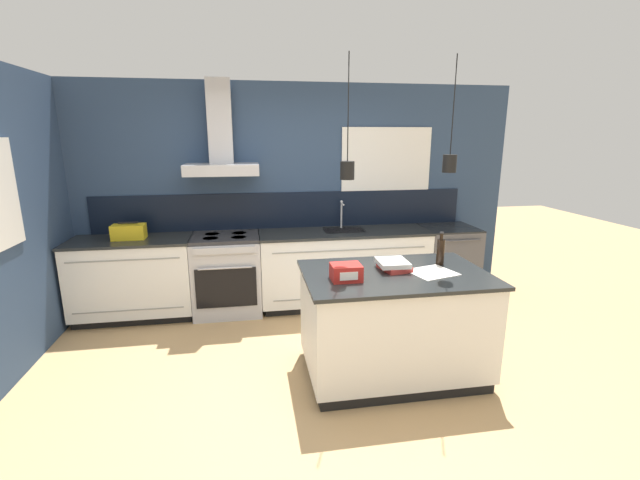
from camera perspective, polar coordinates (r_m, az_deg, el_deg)
ground_plane at (r=3.72m, az=-1.36°, el=-18.86°), size 16.00×16.00×0.00m
wall_back at (r=5.16m, az=-5.10°, el=6.50°), size 5.60×2.01×2.60m
wall_left at (r=4.34m, az=-36.73°, el=1.74°), size 0.08×3.80×2.60m
counter_run_left at (r=5.20m, az=-23.56°, el=-4.69°), size 1.29×0.64×0.91m
counter_run_sink at (r=5.16m, az=3.21°, el=-3.65°), size 2.01×0.64×1.25m
oven_range at (r=5.04m, az=-12.26°, el=-4.45°), size 0.76×0.66×0.91m
dishwasher at (r=5.59m, az=16.52°, el=-2.89°), size 0.64×0.65×0.91m
kitchen_island at (r=3.74m, az=9.74°, el=-10.85°), size 1.51×0.99×0.91m
bottle_on_island at (r=3.85m, az=15.77°, el=-1.43°), size 0.07×0.07×0.29m
book_stack at (r=3.63m, az=9.75°, el=-3.28°), size 0.27×0.29×0.08m
red_supply_box at (r=3.33m, az=3.50°, el=-4.32°), size 0.23×0.20×0.13m
paper_pile at (r=3.63m, az=14.71°, el=-4.20°), size 0.42×0.39×0.01m
yellow_toolbox at (r=5.06m, az=-24.14°, el=1.01°), size 0.34×0.18×0.19m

